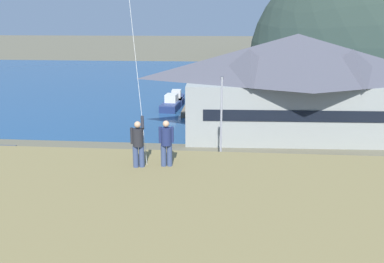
% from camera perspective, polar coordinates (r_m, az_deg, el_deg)
% --- Properties ---
extents(ground_plane, '(600.00, 600.00, 0.00)m').
position_cam_1_polar(ground_plane, '(24.83, -2.64, -14.14)').
color(ground_plane, '#66604C').
extents(parking_lot_pad, '(40.00, 20.00, 0.10)m').
position_cam_1_polar(parking_lot_pad, '(29.23, -1.31, -9.25)').
color(parking_lot_pad, slate).
rests_on(parking_lot_pad, ground).
extents(bay_water, '(360.00, 84.00, 0.03)m').
position_cam_1_polar(bay_water, '(82.36, 2.97, 6.85)').
color(bay_water, navy).
rests_on(bay_water, ground).
extents(harbor_lodge, '(24.71, 12.76, 10.82)m').
position_cam_1_polar(harbor_lodge, '(45.06, 14.26, 6.68)').
color(harbor_lodge, '#999E99').
rests_on(harbor_lodge, ground).
extents(storage_shed_waterside, '(5.71, 4.58, 4.25)m').
position_cam_1_polar(storage_shed_waterside, '(44.85, 5.47, 2.41)').
color(storage_shed_waterside, '#474C56').
rests_on(storage_shed_waterside, ground).
extents(wharf_dock, '(3.20, 15.63, 0.70)m').
position_cam_1_polar(wharf_dock, '(59.68, 0.79, 3.92)').
color(wharf_dock, '#70604C').
rests_on(wharf_dock, ground).
extents(moored_boat_wharfside, '(2.13, 6.00, 2.16)m').
position_cam_1_polar(moored_boat_wharfside, '(61.27, -2.16, 4.56)').
color(moored_boat_wharfside, navy).
rests_on(moored_boat_wharfside, ground).
extents(moored_boat_outer_mooring, '(2.48, 6.72, 2.16)m').
position_cam_1_polar(moored_boat_outer_mooring, '(56.74, 4.01, 3.66)').
color(moored_boat_outer_mooring, silver).
rests_on(moored_boat_outer_mooring, ground).
extents(moored_boat_inner_slip, '(2.78, 7.10, 2.16)m').
position_cam_1_polar(moored_boat_inner_slip, '(57.93, -2.78, 3.92)').
color(moored_boat_inner_slip, navy).
rests_on(moored_boat_inner_slip, ground).
extents(parked_car_front_row_red, '(4.27, 2.19, 1.82)m').
position_cam_1_polar(parked_car_front_row_red, '(31.17, 11.98, -5.96)').
color(parked_car_front_row_red, '#9EA3A8').
rests_on(parked_car_front_row_red, parking_lot_pad).
extents(parked_car_back_row_right, '(4.21, 2.07, 1.82)m').
position_cam_1_polar(parked_car_back_row_right, '(24.48, -5.29, -11.82)').
color(parked_car_back_row_right, '#9EA3A8').
rests_on(parked_car_back_row_right, parking_lot_pad).
extents(parked_car_front_row_silver, '(4.25, 2.14, 1.82)m').
position_cam_1_polar(parked_car_front_row_silver, '(31.13, -5.93, -5.71)').
color(parked_car_front_row_silver, '#9EA3A8').
rests_on(parked_car_front_row_silver, parking_lot_pad).
extents(parked_car_back_row_left, '(4.31, 2.28, 1.82)m').
position_cam_1_polar(parked_car_back_row_left, '(31.64, 21.31, -6.38)').
color(parked_car_back_row_left, '#9EA3A8').
rests_on(parked_car_back_row_left, parking_lot_pad).
extents(parked_car_mid_row_far, '(4.33, 2.31, 1.82)m').
position_cam_1_polar(parked_car_mid_row_far, '(26.40, -15.37, -10.22)').
color(parked_car_mid_row_far, silver).
rests_on(parked_car_mid_row_far, parking_lot_pad).
extents(parked_car_mid_row_near, '(4.33, 2.31, 1.82)m').
position_cam_1_polar(parked_car_mid_row_near, '(32.79, -18.33, -5.34)').
color(parked_car_mid_row_near, slate).
rests_on(parked_car_mid_row_near, parking_lot_pad).
extents(parked_car_lone_by_shed, '(4.31, 2.28, 1.82)m').
position_cam_1_polar(parked_car_lone_by_shed, '(29.36, 3.14, -6.99)').
color(parked_car_lone_by_shed, slate).
rests_on(parked_car_lone_by_shed, parking_lot_pad).
extents(parked_car_corner_spot, '(4.36, 2.38, 1.82)m').
position_cam_1_polar(parked_car_corner_spot, '(24.97, 16.51, -11.87)').
color(parked_car_corner_spot, black).
rests_on(parked_car_corner_spot, parking_lot_pad).
extents(parking_light_pole, '(0.24, 0.78, 7.78)m').
position_cam_1_polar(parking_light_pole, '(32.86, 4.12, 1.81)').
color(parking_light_pole, '#ADADB2').
rests_on(parking_light_pole, parking_lot_pad).
extents(person_kite_flyer, '(0.52, 0.70, 1.86)m').
position_cam_1_polar(person_kite_flyer, '(14.98, -7.55, -1.50)').
color(person_kite_flyer, '#384770').
rests_on(person_kite_flyer, grassy_hill_foreground).
extents(person_companion, '(0.55, 0.40, 1.74)m').
position_cam_1_polar(person_companion, '(14.99, -3.61, -1.46)').
color(person_companion, '#384770').
rests_on(person_companion, grassy_hill_foreground).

